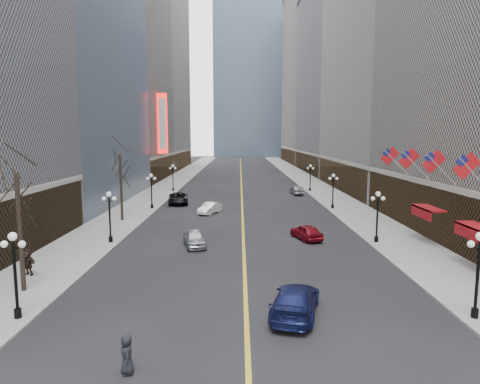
{
  "coord_description": "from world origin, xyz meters",
  "views": [
    {
      "loc": [
        -0.36,
        -7.05,
        9.45
      ],
      "look_at": [
        -0.33,
        15.87,
        6.47
      ],
      "focal_mm": 32.0,
      "sensor_mm": 36.0,
      "label": 1
    }
  ],
  "objects_px": {
    "streetlamp_east_3": "(310,175)",
    "car_nb_near": "(194,238)",
    "streetlamp_east_0": "(478,266)",
    "streetlamp_east_2": "(333,187)",
    "car_nb_mid": "(210,208)",
    "car_nb_far": "(178,198)",
    "streetlamp_west_0": "(15,266)",
    "streetlamp_west_2": "(151,187)",
    "car_sb_mid": "(306,232)",
    "streetlamp_west_1": "(110,211)",
    "car_sb_far": "(297,190)",
    "streetlamp_west_3": "(173,175)",
    "streetlamp_east_1": "(377,211)",
    "car_sb_near": "(295,300)"
  },
  "relations": [
    {
      "from": "streetlamp_west_0",
      "to": "car_nb_far",
      "type": "xyz_separation_m",
      "value": [
        2.8,
        38.47,
        -2.1
      ]
    },
    {
      "from": "car_nb_far",
      "to": "car_sb_near",
      "type": "bearing_deg",
      "value": -80.77
    },
    {
      "from": "streetlamp_east_1",
      "to": "streetlamp_west_2",
      "type": "height_order",
      "value": "same"
    },
    {
      "from": "car_nb_near",
      "to": "car_nb_mid",
      "type": "distance_m",
      "value": 15.86
    },
    {
      "from": "streetlamp_east_1",
      "to": "car_sb_near",
      "type": "xyz_separation_m",
      "value": [
        -9.18,
        -15.27,
        -2.1
      ]
    },
    {
      "from": "streetlamp_west_2",
      "to": "car_nb_near",
      "type": "xyz_separation_m",
      "value": [
        7.54,
        -18.94,
        -2.2
      ]
    },
    {
      "from": "car_nb_mid",
      "to": "car_nb_near",
      "type": "bearing_deg",
      "value": -66.71
    },
    {
      "from": "streetlamp_east_0",
      "to": "streetlamp_east_2",
      "type": "bearing_deg",
      "value": 90.0
    },
    {
      "from": "streetlamp_west_0",
      "to": "car_nb_near",
      "type": "height_order",
      "value": "streetlamp_west_0"
    },
    {
      "from": "car_nb_near",
      "to": "streetlamp_west_2",
      "type": "bearing_deg",
      "value": 97.47
    },
    {
      "from": "streetlamp_east_0",
      "to": "streetlamp_west_2",
      "type": "relative_size",
      "value": 1.0
    },
    {
      "from": "streetlamp_east_1",
      "to": "car_nb_far",
      "type": "relative_size",
      "value": 0.78
    },
    {
      "from": "streetlamp_west_0",
      "to": "car_nb_near",
      "type": "distance_m",
      "value": 16.98
    },
    {
      "from": "streetlamp_west_1",
      "to": "streetlamp_west_3",
      "type": "xyz_separation_m",
      "value": [
        0.0,
        36.0,
        0.0
      ]
    },
    {
      "from": "streetlamp_east_1",
      "to": "streetlamp_east_3",
      "type": "distance_m",
      "value": 36.0
    },
    {
      "from": "streetlamp_east_1",
      "to": "car_sb_near",
      "type": "relative_size",
      "value": 0.82
    },
    {
      "from": "streetlamp_west_1",
      "to": "streetlamp_east_2",
      "type": "bearing_deg",
      "value": 37.33
    },
    {
      "from": "streetlamp_east_0",
      "to": "streetlamp_west_0",
      "type": "height_order",
      "value": "same"
    },
    {
      "from": "streetlamp_east_2",
      "to": "car_sb_near",
      "type": "relative_size",
      "value": 0.82
    },
    {
      "from": "streetlamp_east_3",
      "to": "car_nb_near",
      "type": "relative_size",
      "value": 1.09
    },
    {
      "from": "streetlamp_west_2",
      "to": "car_nb_far",
      "type": "xyz_separation_m",
      "value": [
        2.8,
        4.47,
        -2.1
      ]
    },
    {
      "from": "streetlamp_east_1",
      "to": "streetlamp_east_2",
      "type": "relative_size",
      "value": 1.0
    },
    {
      "from": "streetlamp_east_3",
      "to": "streetlamp_west_0",
      "type": "height_order",
      "value": "same"
    },
    {
      "from": "car_nb_mid",
      "to": "car_nb_far",
      "type": "relative_size",
      "value": 0.71
    },
    {
      "from": "car_nb_mid",
      "to": "car_sb_far",
      "type": "bearing_deg",
      "value": 77.28
    },
    {
      "from": "car_nb_mid",
      "to": "car_sb_far",
      "type": "relative_size",
      "value": 0.96
    },
    {
      "from": "streetlamp_west_1",
      "to": "streetlamp_west_3",
      "type": "height_order",
      "value": "same"
    },
    {
      "from": "car_sb_mid",
      "to": "car_sb_far",
      "type": "bearing_deg",
      "value": -114.25
    },
    {
      "from": "streetlamp_east_0",
      "to": "streetlamp_west_1",
      "type": "relative_size",
      "value": 1.0
    },
    {
      "from": "streetlamp_east_1",
      "to": "streetlamp_west_0",
      "type": "height_order",
      "value": "same"
    },
    {
      "from": "streetlamp_east_2",
      "to": "car_sb_mid",
      "type": "height_order",
      "value": "streetlamp_east_2"
    },
    {
      "from": "car_nb_far",
      "to": "car_sb_far",
      "type": "bearing_deg",
      "value": 20.64
    },
    {
      "from": "car_nb_mid",
      "to": "car_sb_near",
      "type": "height_order",
      "value": "car_sb_near"
    },
    {
      "from": "streetlamp_east_0",
      "to": "car_nb_mid",
      "type": "bearing_deg",
      "value": 117.1
    },
    {
      "from": "streetlamp_west_1",
      "to": "car_nb_near",
      "type": "height_order",
      "value": "streetlamp_west_1"
    },
    {
      "from": "streetlamp_west_0",
      "to": "streetlamp_west_1",
      "type": "relative_size",
      "value": 1.0
    },
    {
      "from": "streetlamp_east_3",
      "to": "streetlamp_west_0",
      "type": "distance_m",
      "value": 57.1
    },
    {
      "from": "streetlamp_west_2",
      "to": "car_nb_far",
      "type": "height_order",
      "value": "streetlamp_west_2"
    },
    {
      "from": "car_nb_near",
      "to": "car_nb_far",
      "type": "distance_m",
      "value": 23.88
    },
    {
      "from": "streetlamp_east_2",
      "to": "streetlamp_west_2",
      "type": "height_order",
      "value": "same"
    },
    {
      "from": "streetlamp_east_0",
      "to": "streetlamp_east_3",
      "type": "bearing_deg",
      "value": 90.0
    },
    {
      "from": "car_nb_far",
      "to": "car_sb_far",
      "type": "xyz_separation_m",
      "value": [
        18.0,
        9.78,
        -0.1
      ]
    },
    {
      "from": "streetlamp_east_0",
      "to": "car_sb_far",
      "type": "xyz_separation_m",
      "value": [
        -2.8,
        48.25,
        -2.2
      ]
    },
    {
      "from": "streetlamp_east_2",
      "to": "streetlamp_west_0",
      "type": "relative_size",
      "value": 1.0
    },
    {
      "from": "car_nb_near",
      "to": "car_sb_far",
      "type": "height_order",
      "value": "car_nb_near"
    },
    {
      "from": "streetlamp_west_2",
      "to": "car_sb_mid",
      "type": "relative_size",
      "value": 1.08
    },
    {
      "from": "car_nb_mid",
      "to": "car_nb_far",
      "type": "bearing_deg",
      "value": 147.6
    },
    {
      "from": "streetlamp_east_3",
      "to": "car_sb_far",
      "type": "relative_size",
      "value": 1.06
    },
    {
      "from": "streetlamp_east_3",
      "to": "streetlamp_west_2",
      "type": "bearing_deg",
      "value": -142.67
    },
    {
      "from": "streetlamp_west_2",
      "to": "car_sb_mid",
      "type": "xyz_separation_m",
      "value": [
        17.6,
        -16.44,
        -2.19
      ]
    }
  ]
}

